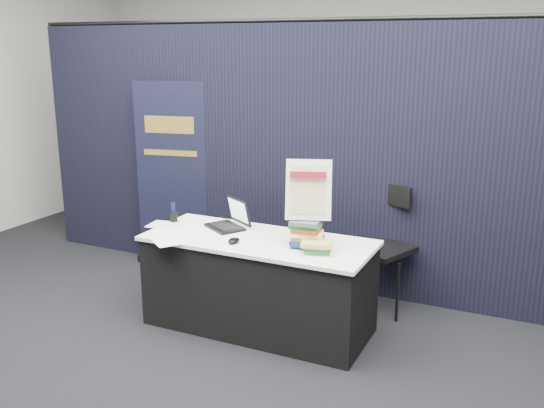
{
  "coord_description": "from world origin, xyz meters",
  "views": [
    {
      "loc": [
        2.02,
        -3.46,
        2.22
      ],
      "look_at": [
        0.12,
        0.55,
        1.04
      ],
      "focal_mm": 40.0,
      "sensor_mm": 36.0,
      "label": 1
    }
  ],
  "objects": [
    {
      "name": "stacking_chair",
      "position": [
        0.76,
        1.39,
        0.58
      ],
      "size": [
        0.62,
        0.63,
        1.05
      ],
      "rotation": [
        0.0,
        0.0,
        -0.39
      ],
      "color": "black",
      "rests_on": "floor"
    },
    {
      "name": "display_table",
      "position": [
        0.0,
        0.55,
        0.38
      ],
      "size": [
        1.8,
        0.75,
        0.75
      ],
      "color": "black",
      "rests_on": "floor"
    },
    {
      "name": "brochure_right",
      "position": [
        -0.33,
        0.37,
        0.75
      ],
      "size": [
        0.3,
        0.25,
        0.0
      ],
      "primitive_type": "cube",
      "rotation": [
        0.0,
        0.0,
        0.29
      ],
      "color": "silver",
      "rests_on": "display_table"
    },
    {
      "name": "info_sign",
      "position": [
        0.41,
        0.56,
        1.18
      ],
      "size": [
        0.36,
        0.24,
        0.46
      ],
      "rotation": [
        0.0,
        0.0,
        0.35
      ],
      "color": "black",
      "rests_on": "book_stack_tall"
    },
    {
      "name": "floor",
      "position": [
        0.0,
        0.0,
        0.0
      ],
      "size": [
        8.0,
        8.0,
        0.0
      ],
      "primitive_type": "plane",
      "color": "black",
      "rests_on": "ground"
    },
    {
      "name": "brochure_mid",
      "position": [
        -0.62,
        0.22,
        0.75
      ],
      "size": [
        0.41,
        0.38,
        0.0
      ],
      "primitive_type": "cube",
      "rotation": [
        0.0,
        0.0,
        -0.62
      ],
      "color": "white",
      "rests_on": "display_table"
    },
    {
      "name": "wall_back",
      "position": [
        0.0,
        4.0,
        1.75
      ],
      "size": [
        8.0,
        0.02,
        3.5
      ],
      "primitive_type": "cube",
      "color": "#ACAAA3",
      "rests_on": "floor"
    },
    {
      "name": "pen_cup",
      "position": [
        -0.86,
        0.66,
        0.79
      ],
      "size": [
        0.07,
        0.07,
        0.08
      ],
      "primitive_type": "cylinder",
      "rotation": [
        0.0,
        0.0,
        0.06
      ],
      "color": "black",
      "rests_on": "display_table"
    },
    {
      "name": "book_stack_tall",
      "position": [
        0.41,
        0.52,
        0.85
      ],
      "size": [
        0.24,
        0.2,
        0.21
      ],
      "rotation": [
        0.0,
        0.0,
        0.18
      ],
      "color": "navy",
      "rests_on": "display_table"
    },
    {
      "name": "laptop",
      "position": [
        -0.37,
        0.72,
        0.81
      ],
      "size": [
        0.39,
        0.4,
        0.24
      ],
      "rotation": [
        0.0,
        0.0,
        -0.56
      ],
      "color": "black",
      "rests_on": "display_table"
    },
    {
      "name": "brochure_left",
      "position": [
        -0.85,
        0.54,
        0.75
      ],
      "size": [
        0.33,
        0.25,
        0.0
      ],
      "primitive_type": "cube",
      "rotation": [
        0.0,
        0.0,
        0.13
      ],
      "color": "silver",
      "rests_on": "display_table"
    },
    {
      "name": "book_stack_short",
      "position": [
        0.54,
        0.44,
        0.79
      ],
      "size": [
        0.23,
        0.19,
        0.09
      ],
      "rotation": [
        0.0,
        0.0,
        0.22
      ],
      "color": "#20782B",
      "rests_on": "display_table"
    },
    {
      "name": "mouse",
      "position": [
        -0.12,
        0.38,
        0.77
      ],
      "size": [
        0.09,
        0.13,
        0.04
      ],
      "primitive_type": "ellipsoid",
      "rotation": [
        0.0,
        0.0,
        0.06
      ],
      "color": "black",
      "rests_on": "display_table"
    },
    {
      "name": "drape_partition",
      "position": [
        0.0,
        1.6,
        1.2
      ],
      "size": [
        6.0,
        0.08,
        2.4
      ],
      "primitive_type": "cube",
      "color": "black",
      "rests_on": "floor"
    },
    {
      "name": "pullup_banner",
      "position": [
        -1.44,
        1.5,
        0.83
      ],
      "size": [
        0.8,
        0.26,
        1.87
      ],
      "rotation": [
        0.0,
        0.0,
        0.21
      ],
      "color": "black",
      "rests_on": "floor"
    }
  ]
}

